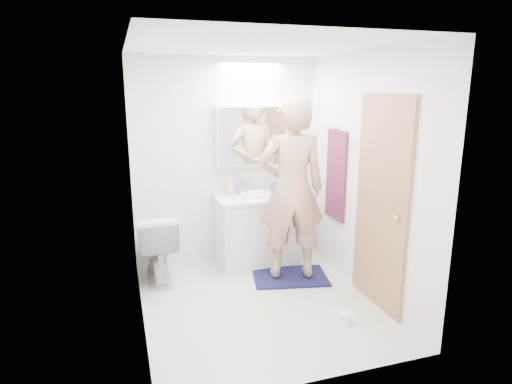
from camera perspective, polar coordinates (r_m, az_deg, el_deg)
name	(u,v)px	position (r m, az deg, el deg)	size (l,w,h in m)	color
floor	(259,302)	(4.41, 0.38, -14.17)	(2.50, 2.50, 0.00)	silver
ceiling	(259,45)	(3.92, 0.44, 18.63)	(2.50, 2.50, 0.00)	white
wall_back	(226,161)	(5.18, -3.90, 4.05)	(2.50, 2.50, 0.00)	white
wall_front	(318,222)	(2.88, 8.17, -3.84)	(2.50, 2.50, 0.00)	white
wall_left	(135,191)	(3.81, -15.52, 0.12)	(2.50, 2.50, 0.00)	white
wall_right	(364,175)	(4.46, 13.98, 2.12)	(2.50, 2.50, 0.00)	white
vanity_cabinet	(257,231)	(5.19, 0.08, -5.15)	(0.90, 0.55, 0.78)	silver
countertop	(257,198)	(5.07, 0.08, -0.75)	(0.95, 0.58, 0.04)	silver
sink_basin	(256,194)	(5.09, -0.02, -0.29)	(0.36, 0.36, 0.03)	white
faucet	(251,185)	(5.25, -0.65, 0.87)	(0.02, 0.02, 0.16)	silver
medicine_cabinet	(252,136)	(5.15, -0.48, 7.39)	(0.88, 0.14, 0.70)	white
mirror_panel	(254,136)	(5.08, -0.22, 7.30)	(0.84, 0.01, 0.66)	silver
toilet	(157,246)	(4.87, -12.81, -6.90)	(0.42, 0.74, 0.76)	white
bath_rug	(290,277)	(4.92, 4.47, -10.98)	(0.80, 0.55, 0.02)	#171646
person	(292,189)	(4.60, 4.69, 0.36)	(0.70, 0.46, 1.92)	tan
door	(381,204)	(4.21, 16.07, -1.49)	(0.04, 0.80, 2.00)	tan
door_knob	(397,218)	(3.96, 17.92, -3.30)	(0.06, 0.06, 0.06)	gold
towel	(336,175)	(4.93, 10.38, 2.19)	(0.02, 0.42, 1.00)	#12203A
towel_hook	(337,128)	(4.85, 10.51, 8.21)	(0.02, 0.02, 0.07)	silver
soap_bottle_a	(230,185)	(5.10, -3.44, 0.88)	(0.09, 0.09, 0.23)	#D2C088
soap_bottle_b	(242,186)	(5.18, -1.82, 0.82)	(0.08, 0.08, 0.18)	#528FB0
toothbrush_cup	(274,187)	(5.29, 2.41, 0.61)	(0.11, 0.11, 0.10)	#3E62BC
toilet_paper_roll	(345,318)	(4.12, 11.53, -15.85)	(0.11, 0.11, 0.10)	white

